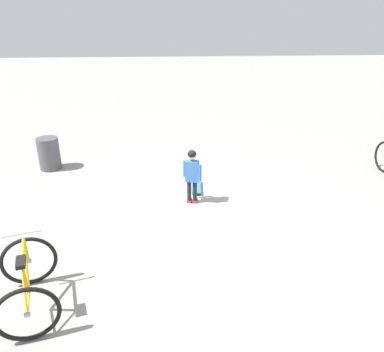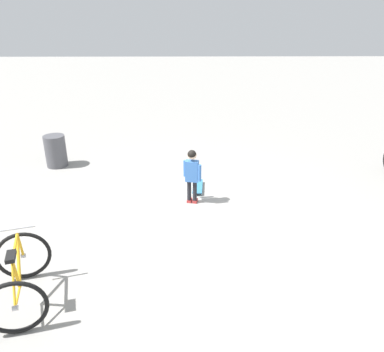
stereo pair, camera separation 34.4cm
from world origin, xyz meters
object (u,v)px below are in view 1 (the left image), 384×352
Objects in this scene: child_person at (192,171)px; bicycle_near at (28,284)px; trash_bin at (49,154)px; skateboard at (196,186)px.

child_person is 3.44m from bicycle_near.
skateboard is at bearing 158.04° from trash_bin.
trash_bin reaches higher than skateboard.
skateboard is 3.98m from bicycle_near.
skateboard is at bearing -102.07° from child_person.
bicycle_near reaches higher than trash_bin.
child_person is 0.84m from skateboard.
trash_bin is at bearing -31.15° from child_person.
bicycle_near is (2.27, 3.26, 0.32)m from skateboard.
bicycle_near is at bearing 55.16° from skateboard.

